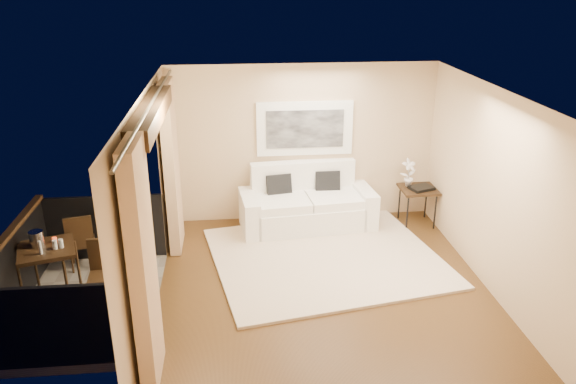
{
  "coord_description": "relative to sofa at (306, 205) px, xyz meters",
  "views": [
    {
      "loc": [
        -1.16,
        -6.6,
        4.08
      ],
      "look_at": [
        -0.39,
        1.05,
        1.05
      ],
      "focal_mm": 35.0,
      "sensor_mm": 36.0,
      "label": 1
    }
  ],
  "objects": [
    {
      "name": "balcony_chair_far",
      "position": [
        -3.44,
        -1.18,
        0.12
      ],
      "size": [
        0.45,
        0.45,
        0.87
      ],
      "rotation": [
        0.0,
        0.0,
        3.36
      ],
      "color": "black",
      "rests_on": "balcony"
    },
    {
      "name": "floor",
      "position": [
        -0.03,
        -2.1,
        -0.38
      ],
      "size": [
        5.0,
        5.0,
        0.0
      ],
      "primitive_type": "plane",
      "color": "#4C3116",
      "rests_on": "ground"
    },
    {
      "name": "candle",
      "position": [
        -3.55,
        -1.9,
        0.46
      ],
      "size": [
        0.06,
        0.06,
        0.07
      ],
      "primitive_type": "cylinder",
      "color": "#F83E16",
      "rests_on": "bistro_table"
    },
    {
      "name": "glass_a",
      "position": [
        -3.49,
        -2.09,
        0.48
      ],
      "size": [
        0.06,
        0.06,
        0.12
      ],
      "primitive_type": "cylinder",
      "color": "white",
      "rests_on": "bistro_table"
    },
    {
      "name": "balcony",
      "position": [
        -3.33,
        -2.1,
        -0.2
      ],
      "size": [
        1.81,
        2.6,
        1.17
      ],
      "color": "#605B56",
      "rests_on": "ground"
    },
    {
      "name": "bistro_table",
      "position": [
        -3.62,
        -2.04,
        0.34
      ],
      "size": [
        0.85,
        0.85,
        0.8
      ],
      "rotation": [
        0.0,
        0.0,
        0.3
      ],
      "color": "black",
      "rests_on": "balcony"
    },
    {
      "name": "room_shell",
      "position": [
        -2.16,
        -2.1,
        2.14
      ],
      "size": [
        5.0,
        6.4,
        5.0
      ],
      "color": "white",
      "rests_on": "ground"
    },
    {
      "name": "sofa",
      "position": [
        0.0,
        0.0,
        0.0
      ],
      "size": [
        2.3,
        1.17,
        1.07
      ],
      "rotation": [
        0.0,
        0.0,
        0.1
      ],
      "color": "white",
      "rests_on": "floor"
    },
    {
      "name": "orchid",
      "position": [
        1.75,
        0.01,
        0.52
      ],
      "size": [
        0.29,
        0.23,
        0.49
      ],
      "primitive_type": "imported",
      "rotation": [
        0.0,
        0.0,
        0.25
      ],
      "color": "white",
      "rests_on": "side_table"
    },
    {
      "name": "side_table",
      "position": [
        1.9,
        -0.1,
        0.22
      ],
      "size": [
        0.61,
        0.61,
        0.65
      ],
      "rotation": [
        0.0,
        0.0,
        0.01
      ],
      "color": "black",
      "rests_on": "floor"
    },
    {
      "name": "vase",
      "position": [
        -3.62,
        -2.21,
        0.51
      ],
      "size": [
        0.04,
        0.04,
        0.18
      ],
      "primitive_type": "cylinder",
      "color": "white",
      "rests_on": "bistro_table"
    },
    {
      "name": "artwork",
      "position": [
        0.01,
        0.36,
        1.24
      ],
      "size": [
        1.62,
        0.07,
        0.92
      ],
      "color": "white",
      "rests_on": "room_shell"
    },
    {
      "name": "glass_b",
      "position": [
        -3.42,
        -2.06,
        0.48
      ],
      "size": [
        0.06,
        0.06,
        0.12
      ],
      "primitive_type": "cylinder",
      "color": "silver",
      "rests_on": "bistro_table"
    },
    {
      "name": "ice_bucket",
      "position": [
        -3.74,
        -1.97,
        0.52
      ],
      "size": [
        0.18,
        0.18,
        0.2
      ],
      "primitive_type": "cylinder",
      "color": "silver",
      "rests_on": "bistro_table"
    },
    {
      "name": "rug",
      "position": [
        0.14,
        -1.21,
        -0.36
      ],
      "size": [
        3.78,
        3.43,
        0.04
      ],
      "primitive_type": "cube",
      "rotation": [
        0.0,
        0.0,
        0.18
      ],
      "color": "beige",
      "rests_on": "floor"
    },
    {
      "name": "curtains",
      "position": [
        -2.14,
        -2.1,
        0.96
      ],
      "size": [
        0.16,
        4.8,
        2.64
      ],
      "color": "tan",
      "rests_on": "ground"
    },
    {
      "name": "tray",
      "position": [
        1.93,
        -0.16,
        0.3
      ],
      "size": [
        0.45,
        0.39,
        0.05
      ],
      "primitive_type": "cube",
      "rotation": [
        0.0,
        0.0,
        0.34
      ],
      "color": "black",
      "rests_on": "side_table"
    },
    {
      "name": "balcony_chair_near",
      "position": [
        -2.93,
        -2.06,
        0.12
      ],
      "size": [
        0.4,
        0.4,
        0.87
      ],
      "rotation": [
        0.0,
        0.0,
        0.07
      ],
      "color": "black",
      "rests_on": "balcony"
    }
  ]
}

